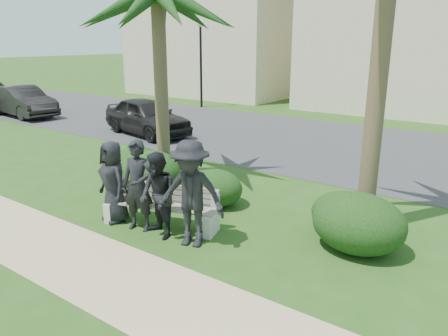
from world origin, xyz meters
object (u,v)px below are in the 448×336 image
at_px(park_bench, 162,209).
at_px(man_c, 158,196).
at_px(man_a, 113,182).
at_px(car_a, 147,116).
at_px(street_lamp, 201,48).
at_px(man_b, 138,186).
at_px(car_b, 23,101).
at_px(man_d, 191,194).

relative_size(park_bench, man_c, 1.50).
bearing_deg(man_a, car_a, 145.78).
relative_size(street_lamp, car_a, 1.10).
distance_m(man_b, man_c, 0.52).
relative_size(man_a, car_a, 0.40).
bearing_deg(car_b, park_bench, -105.63).
xyz_separation_m(park_bench, man_d, (0.94, -0.27, 0.57)).
height_order(street_lamp, car_a, street_lamp).
relative_size(park_bench, car_b, 0.56).
xyz_separation_m(street_lamp, park_bench, (8.76, -12.06, -2.60)).
bearing_deg(man_d, car_a, 122.42).
bearing_deg(car_a, street_lamp, 33.73).
bearing_deg(man_a, man_c, 13.92).
relative_size(man_c, car_a, 0.39).
relative_size(park_bench, man_d, 1.26).
bearing_deg(park_bench, street_lamp, 109.21).
height_order(street_lamp, man_a, street_lamp).
distance_m(street_lamp, man_b, 15.18).
bearing_deg(man_d, street_lamp, 110.51).
bearing_deg(street_lamp, park_bench, -54.02).
height_order(park_bench, man_d, man_d).
distance_m(man_b, car_b, 14.37).
height_order(street_lamp, park_bench, street_lamp).
height_order(man_a, car_b, man_a).
height_order(man_c, man_d, man_d).
bearing_deg(street_lamp, man_c, -53.97).
bearing_deg(park_bench, man_a, -176.25).
xyz_separation_m(street_lamp, man_d, (9.70, -12.33, -2.04)).
relative_size(street_lamp, park_bench, 1.87).
height_order(man_b, car_b, man_b).
xyz_separation_m(man_b, car_a, (-5.90, 5.99, -0.17)).
distance_m(street_lamp, car_a, 7.28).
xyz_separation_m(park_bench, man_c, (0.27, -0.35, 0.42)).
distance_m(man_a, man_d, 1.86).
relative_size(man_d, car_b, 0.44).
distance_m(park_bench, man_d, 1.13).
bearing_deg(street_lamp, car_b, -124.63).
distance_m(street_lamp, man_a, 14.83).
relative_size(street_lamp, man_a, 2.74).
bearing_deg(man_d, man_b, 165.35).
height_order(park_bench, man_a, man_a).
height_order(man_c, car_a, man_c).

